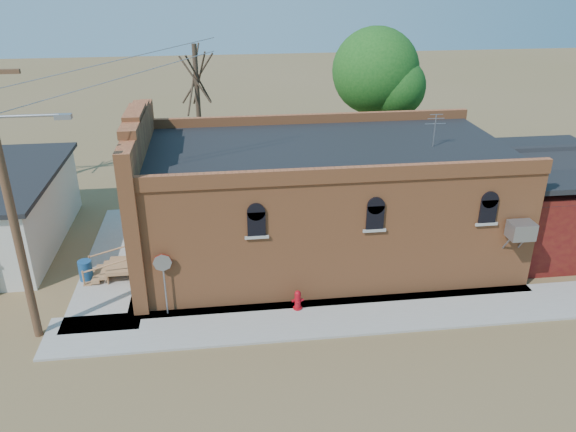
{
  "coord_description": "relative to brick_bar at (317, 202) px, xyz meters",
  "views": [
    {
      "loc": [
        -2.08,
        -14.65,
        11.08
      ],
      "look_at": [
        0.33,
        4.18,
        2.4
      ],
      "focal_mm": 35.0,
      "sensor_mm": 36.0,
      "label": 1
    }
  ],
  "objects": [
    {
      "name": "ground",
      "position": [
        -1.64,
        -5.49,
        -2.34
      ],
      "size": [
        120.0,
        120.0,
        0.0
      ],
      "primitive_type": "plane",
      "color": "brown",
      "rests_on": "ground"
    },
    {
      "name": "sidewalk_south",
      "position": [
        -0.14,
        -4.59,
        -2.3
      ],
      "size": [
        19.0,
        2.2,
        0.08
      ],
      "primitive_type": "cube",
      "color": "#9E9991",
      "rests_on": "ground"
    },
    {
      "name": "sidewalk_west",
      "position": [
        -7.94,
        0.51,
        -2.3
      ],
      "size": [
        2.6,
        10.0,
        0.08
      ],
      "primitive_type": "cube",
      "color": "#9E9991",
      "rests_on": "ground"
    },
    {
      "name": "brick_bar",
      "position": [
        0.0,
        0.0,
        0.0
      ],
      "size": [
        16.4,
        7.97,
        6.3
      ],
      "color": "#C36B3B",
      "rests_on": "ground"
    },
    {
      "name": "red_shed",
      "position": [
        9.86,
        0.01,
        -0.07
      ],
      "size": [
        5.4,
        6.4,
        4.3
      ],
      "color": "#570E11",
      "rests_on": "ground"
    },
    {
      "name": "utility_pole",
      "position": [
        -9.79,
        -4.29,
        2.43
      ],
      "size": [
        3.12,
        0.26,
        9.0
      ],
      "color": "#4A2D1D",
      "rests_on": "ground"
    },
    {
      "name": "tree_bare_near",
      "position": [
        -4.64,
        7.51,
        3.62
      ],
      "size": [
        2.8,
        2.8,
        7.65
      ],
      "color": "#443427",
      "rests_on": "ground"
    },
    {
      "name": "tree_leafy",
      "position": [
        4.36,
        8.01,
        3.59
      ],
      "size": [
        4.4,
        4.4,
        8.15
      ],
      "color": "#443427",
      "rests_on": "ground"
    },
    {
      "name": "fire_hydrant",
      "position": [
        -1.32,
        -3.98,
        -1.91
      ],
      "size": [
        0.42,
        0.42,
        0.71
      ],
      "rotation": [
        0.0,
        0.0,
        0.41
      ],
      "color": "#A50914",
      "rests_on": "sidewalk_south"
    },
    {
      "name": "stop_sign",
      "position": [
        -5.77,
        -3.69,
        -0.5
      ],
      "size": [
        0.62,
        0.11,
        2.29
      ],
      "rotation": [
        0.0,
        0.0,
        -0.32
      ],
      "color": "gray",
      "rests_on": "sidewalk_south"
    },
    {
      "name": "trash_barrel",
      "position": [
        -8.94,
        -1.04,
        -1.87
      ],
      "size": [
        0.58,
        0.58,
        0.78
      ],
      "primitive_type": "cylinder",
      "rotation": [
        0.0,
        0.0,
        0.16
      ],
      "color": "navy",
      "rests_on": "sidewalk_west"
    }
  ]
}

